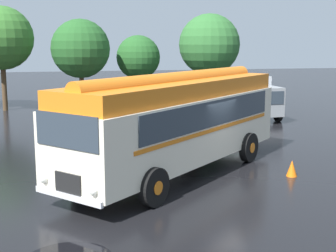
{
  "coord_description": "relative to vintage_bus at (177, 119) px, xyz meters",
  "views": [
    {
      "loc": [
        -4.66,
        -15.23,
        4.44
      ],
      "look_at": [
        -0.95,
        1.4,
        1.4
      ],
      "focal_mm": 50.0,
      "sensor_mm": 36.0,
      "label": 1
    }
  ],
  "objects": [
    {
      "name": "box_van",
      "position": [
        7.09,
        11.37,
        -0.53
      ],
      "size": [
        2.46,
        5.82,
        2.5
      ],
      "color": "#B2B7BC",
      "rests_on": "ground"
    },
    {
      "name": "car_mid_left",
      "position": [
        1.68,
        11.75,
        -1.05
      ],
      "size": [
        2.31,
        4.36,
        1.66
      ],
      "color": "#B7BABF",
      "rests_on": "ground"
    },
    {
      "name": "tree_far_right",
      "position": [
        6.68,
        17.81,
        2.38
      ],
      "size": [
        4.44,
        4.44,
        6.53
      ],
      "color": "#4C3823",
      "rests_on": "ground"
    },
    {
      "name": "tree_right_of_centre",
      "position": [
        1.63,
        18.47,
        1.56
      ],
      "size": [
        3.15,
        3.15,
        4.98
      ],
      "color": "#4C3823",
      "rests_on": "ground"
    },
    {
      "name": "ground_plane",
      "position": [
        0.96,
        0.11,
        -1.89
      ],
      "size": [
        120.0,
        120.0,
        0.0
      ],
      "primitive_type": "plane",
      "color": "black"
    },
    {
      "name": "car_mid_right",
      "position": [
        4.68,
        12.0,
        -1.05
      ],
      "size": [
        2.17,
        4.3,
        1.66
      ],
      "color": "#144C28",
      "rests_on": "ground"
    },
    {
      "name": "tree_centre",
      "position": [
        -2.57,
        17.14,
        2.1
      ],
      "size": [
        3.94,
        3.94,
        6.02
      ],
      "color": "#4C3823",
      "rests_on": "ground"
    },
    {
      "name": "tree_left_of_centre",
      "position": [
        -7.62,
        17.29,
        2.87
      ],
      "size": [
        4.14,
        4.14,
        6.81
      ],
      "color": "#4C3823",
      "rests_on": "ground"
    },
    {
      "name": "traffic_cone",
      "position": [
        3.69,
        -1.15,
        -1.62
      ],
      "size": [
        0.36,
        0.36,
        0.55
      ],
      "primitive_type": "cone",
      "color": "orange",
      "rests_on": "ground"
    },
    {
      "name": "vintage_bus",
      "position": [
        0.0,
        0.0,
        0.0
      ],
      "size": [
        9.09,
        8.61,
        3.49
      ],
      "color": "silver",
      "rests_on": "ground"
    },
    {
      "name": "car_near_left",
      "position": [
        -1.14,
        12.11,
        -1.05
      ],
      "size": [
        2.19,
        4.31,
        1.66
      ],
      "color": "maroon",
      "rests_on": "ground"
    }
  ]
}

